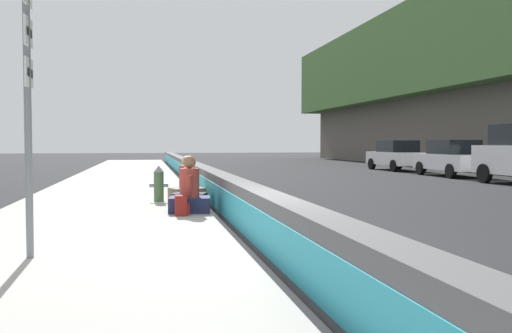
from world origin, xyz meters
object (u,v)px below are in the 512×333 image
(seated_person_rear, at_px, (187,186))
(parked_car_fourth, at_px, (452,158))
(seated_person_middle, at_px, (189,191))
(parked_car_midline, at_px, (397,155))
(backpack, at_px, (181,206))
(seated_person_foreground, at_px, (190,194))
(fire_hydrant, at_px, (159,183))
(route_sign_post, at_px, (28,90))

(seated_person_rear, relative_size, parked_car_fourth, 0.24)
(seated_person_middle, relative_size, parked_car_midline, 0.23)
(seated_person_rear, height_order, backpack, seated_person_rear)
(seated_person_foreground, height_order, parked_car_midline, parked_car_midline)
(fire_hydrant, bearing_deg, seated_person_foreground, -165.69)
(route_sign_post, xyz_separation_m, seated_person_rear, (6.79, -2.44, -1.75))
(parked_car_midline, bearing_deg, seated_person_rear, 139.73)
(parked_car_fourth, distance_m, parked_car_midline, 5.82)
(parked_car_fourth, bearing_deg, backpack, 133.41)
(parked_car_midline, bearing_deg, seated_person_middle, 141.94)
(route_sign_post, height_order, seated_person_rear, route_sign_post)
(seated_person_foreground, distance_m, parked_car_fourth, 17.94)
(fire_hydrant, height_order, seated_person_foreground, seated_person_foreground)
(seated_person_foreground, xyz_separation_m, backpack, (-0.52, 0.20, -0.17))
(fire_hydrant, height_order, seated_person_middle, seated_person_middle)
(seated_person_middle, bearing_deg, seated_person_foreground, 176.33)
(seated_person_middle, relative_size, backpack, 2.62)
(fire_hydrant, xyz_separation_m, parked_car_midline, (15.70, -13.75, 0.27))
(route_sign_post, relative_size, parked_car_fourth, 0.79)
(seated_person_rear, bearing_deg, fire_hydrant, 113.43)
(fire_hydrant, distance_m, seated_person_middle, 1.21)
(seated_person_foreground, xyz_separation_m, seated_person_middle, (1.26, -0.08, -0.04))
(seated_person_foreground, bearing_deg, parked_car_midline, -36.23)
(parked_car_midline, bearing_deg, backpack, 144.13)
(parked_car_fourth, bearing_deg, route_sign_post, 136.56)
(route_sign_post, height_order, seated_person_foreground, route_sign_post)
(seated_person_foreground, relative_size, parked_car_fourth, 0.26)
(seated_person_foreground, bearing_deg, seated_person_middle, -3.67)
(parked_car_fourth, xyz_separation_m, parked_car_midline, (5.82, 0.02, 0.00))
(fire_hydrant, relative_size, seated_person_rear, 0.79)
(seated_person_middle, distance_m, parked_car_fourth, 17.05)
(fire_hydrant, bearing_deg, route_sign_post, 165.07)
(seated_person_rear, relative_size, backpack, 2.77)
(seated_person_middle, bearing_deg, fire_hydrant, 33.11)
(parked_car_midline, bearing_deg, seated_person_foreground, 143.77)
(route_sign_post, height_order, fire_hydrant, route_sign_post)
(backpack, height_order, parked_car_fourth, parked_car_fourth)
(route_sign_post, height_order, seated_person_middle, route_sign_post)
(seated_person_foreground, height_order, parked_car_fourth, parked_car_fourth)
(seated_person_foreground, distance_m, seated_person_rear, 2.58)
(backpack, relative_size, parked_car_midline, 0.09)
(seated_person_middle, xyz_separation_m, seated_person_rear, (1.32, -0.05, 0.02))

